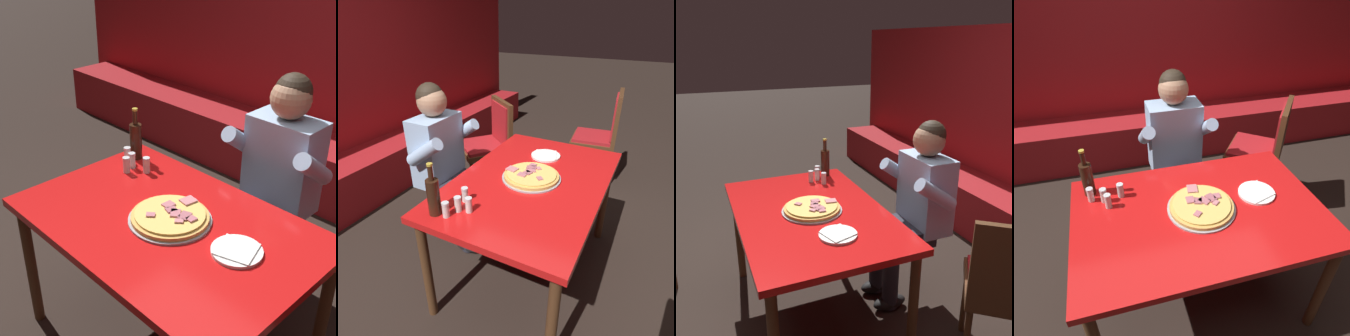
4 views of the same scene
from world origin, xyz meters
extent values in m
cylinder|color=#4C2D19|center=(-0.61, -0.38, 0.36)|extent=(0.06, 0.06, 0.72)
cylinder|color=#4C2D19|center=(-0.61, 0.38, 0.36)|extent=(0.06, 0.06, 0.72)
cylinder|color=#4C2D19|center=(0.61, 0.38, 0.36)|extent=(0.06, 0.06, 0.72)
cube|color=red|center=(0.00, 0.00, 0.74)|extent=(1.35, 0.88, 0.04)
cylinder|color=#9E9EA3|center=(0.01, 0.01, 0.77)|extent=(0.37, 0.37, 0.01)
cylinder|color=gold|center=(0.01, 0.01, 0.78)|extent=(0.35, 0.35, 0.02)
cylinder|color=#E5BC5B|center=(0.01, 0.01, 0.79)|extent=(0.31, 0.31, 0.01)
cube|color=#B76670|center=(0.03, 0.02, 0.80)|extent=(0.07, 0.07, 0.01)
cube|color=#A85B66|center=(0.00, 0.03, 0.80)|extent=(0.05, 0.06, 0.01)
cube|color=#B76670|center=(-0.03, -0.06, 0.80)|extent=(0.05, 0.05, 0.01)
cube|color=#C6757A|center=(0.09, -0.01, 0.80)|extent=(0.05, 0.05, 0.01)
cube|color=#A85B66|center=(0.08, 0.04, 0.80)|extent=(0.06, 0.07, 0.01)
cube|color=#B76670|center=(-0.04, 0.05, 0.80)|extent=(0.05, 0.05, 0.01)
cube|color=#C6757A|center=(0.00, 0.14, 0.80)|extent=(0.07, 0.08, 0.01)
cube|color=#B76670|center=(0.11, 0.04, 0.80)|extent=(0.04, 0.04, 0.01)
cylinder|color=white|center=(0.36, 0.04, 0.77)|extent=(0.21, 0.21, 0.01)
cube|color=white|center=(0.36, 0.04, 0.78)|extent=(0.19, 0.19, 0.01)
cylinder|color=black|center=(-0.56, 0.30, 0.86)|extent=(0.07, 0.07, 0.20)
cylinder|color=black|center=(-0.56, 0.30, 1.00)|extent=(0.03, 0.03, 0.08)
cylinder|color=#B29933|center=(-0.56, 0.30, 1.05)|extent=(0.03, 0.03, 0.01)
cylinder|color=silver|center=(-0.56, 0.24, 0.80)|extent=(0.04, 0.04, 0.07)
cylinder|color=silver|center=(-0.56, 0.24, 0.78)|extent=(0.03, 0.03, 0.04)
cylinder|color=silver|center=(-0.56, 0.24, 0.84)|extent=(0.04, 0.04, 0.01)
cylinder|color=silver|center=(-0.39, 0.23, 0.80)|extent=(0.04, 0.04, 0.07)
cylinder|color=#516B33|center=(-0.39, 0.23, 0.78)|extent=(0.03, 0.03, 0.04)
cylinder|color=silver|center=(-0.39, 0.23, 0.84)|extent=(0.04, 0.04, 0.01)
cylinder|color=silver|center=(-0.49, 0.21, 0.80)|extent=(0.04, 0.04, 0.07)
cylinder|color=#B23323|center=(-0.49, 0.21, 0.78)|extent=(0.03, 0.03, 0.04)
cylinder|color=silver|center=(-0.49, 0.21, 0.84)|extent=(0.04, 0.04, 0.01)
cylinder|color=silver|center=(-0.47, 0.16, 0.80)|extent=(0.04, 0.04, 0.07)
cylinder|color=#28231E|center=(-0.47, 0.16, 0.78)|extent=(0.03, 0.03, 0.04)
cylinder|color=silver|center=(-0.47, 0.16, 0.84)|extent=(0.04, 0.04, 0.01)
ellipsoid|color=black|center=(-0.04, 0.50, 0.04)|extent=(0.11, 0.24, 0.09)
ellipsoid|color=black|center=(0.16, 0.50, 0.04)|extent=(0.11, 0.24, 0.09)
cylinder|color=#282833|center=(-0.04, 0.50, 0.23)|extent=(0.11, 0.11, 0.43)
cylinder|color=#282833|center=(0.16, 0.50, 0.23)|extent=(0.11, 0.11, 0.43)
cube|color=#282833|center=(0.06, 0.60, 0.51)|extent=(0.34, 0.40, 0.12)
cube|color=#9EBCE0|center=(0.06, 0.80, 0.78)|extent=(0.38, 0.22, 0.52)
cylinder|color=#9EBCE0|center=(-0.16, 0.72, 0.86)|extent=(0.09, 0.30, 0.25)
cylinder|color=#9EBCE0|center=(0.28, 0.72, 0.86)|extent=(0.09, 0.30, 0.25)
sphere|color=tan|center=(0.06, 0.80, 1.15)|extent=(0.21, 0.21, 0.21)
sphere|color=#2D2319|center=(0.06, 0.82, 1.18)|extent=(0.19, 0.19, 0.19)
camera|label=1|loc=(1.24, -1.18, 1.93)|focal=50.00mm
camera|label=2|loc=(-1.53, -0.61, 1.69)|focal=32.00mm
camera|label=3|loc=(2.02, -0.61, 1.76)|focal=40.00mm
camera|label=4|loc=(-0.41, -1.12, 1.87)|focal=32.00mm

